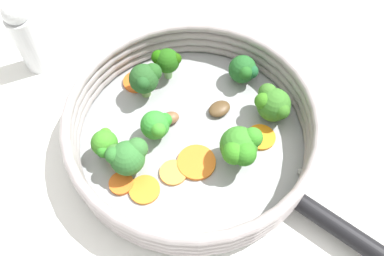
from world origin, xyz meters
name	(u,v)px	position (x,y,z in m)	size (l,w,h in m)	color
ground_plane	(192,139)	(0.00, 0.00, 0.00)	(4.00, 4.00, 0.00)	silver
skillet	(192,136)	(0.00, 0.00, 0.01)	(0.29, 0.29, 0.01)	#939699
skillet_rim_wall	(192,123)	(0.00, 0.00, 0.04)	(0.30, 0.30, 0.05)	#9A9192
skillet_rivet_left	(268,220)	(0.10, 0.10, 0.01)	(0.01, 0.01, 0.01)	#989195
skillet_rivet_right	(301,172)	(0.03, 0.13, 0.01)	(0.01, 0.01, 0.01)	#969594
carrot_slice_0	(136,82)	(-0.07, -0.09, 0.01)	(0.04, 0.04, 0.00)	orange
carrot_slice_1	(261,137)	(-0.01, 0.09, 0.01)	(0.04, 0.04, 0.00)	orange
carrot_slice_2	(173,173)	(0.06, -0.01, 0.01)	(0.03, 0.03, 0.00)	#F2943B
carrot_slice_3	(145,190)	(0.08, -0.04, 0.01)	(0.04, 0.04, 0.00)	orange
carrot_slice_4	(126,159)	(0.05, -0.07, 0.01)	(0.04, 0.04, 0.00)	orange
carrot_slice_5	(196,162)	(0.04, 0.01, 0.01)	(0.05, 0.05, 0.01)	orange
carrot_slice_6	(121,183)	(0.08, -0.07, 0.01)	(0.03, 0.03, 0.01)	orange
broccoli_floret_0	(145,79)	(-0.05, -0.07, 0.04)	(0.04, 0.04, 0.05)	#6F924E
broccoli_floret_1	(273,104)	(-0.04, 0.09, 0.04)	(0.05, 0.05, 0.05)	#8BB161
broccoli_floret_2	(156,125)	(0.01, -0.04, 0.03)	(0.04, 0.04, 0.04)	#7D975E
broccoli_floret_3	(127,156)	(0.06, -0.07, 0.04)	(0.04, 0.05, 0.05)	#81AE5E
broccoli_floret_4	(240,147)	(0.03, 0.06, 0.04)	(0.05, 0.05, 0.05)	#5E9346
broccoli_floret_5	(105,144)	(0.04, -0.10, 0.03)	(0.04, 0.03, 0.04)	#5D8656
broccoli_floret_6	(167,61)	(-0.09, -0.05, 0.04)	(0.03, 0.04, 0.05)	#81B66D
broccoli_floret_7	(243,70)	(-0.10, 0.05, 0.03)	(0.04, 0.04, 0.04)	#698C54
mushroom_piece_0	(170,118)	(-0.02, -0.03, 0.02)	(0.02, 0.02, 0.01)	brown
mushroom_piece_1	(219,109)	(-0.04, 0.03, 0.02)	(0.03, 0.02, 0.01)	brown
salt_shaker	(27,36)	(-0.09, -0.24, 0.06)	(0.04, 0.04, 0.11)	silver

